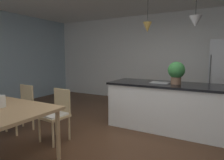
% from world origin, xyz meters
% --- Properties ---
extents(ground_plane, '(10.00, 8.40, 0.04)m').
position_xyz_m(ground_plane, '(0.00, 0.00, -0.02)').
color(ground_plane, '#4C301E').
extents(wall_back_kitchen, '(10.00, 0.12, 2.70)m').
position_xyz_m(wall_back_kitchen, '(0.00, 3.26, 1.35)').
color(wall_back_kitchen, silver).
rests_on(wall_back_kitchen, ground_plane).
extents(chair_far_left, '(0.42, 0.42, 0.87)m').
position_xyz_m(chair_far_left, '(-1.88, -0.38, 0.47)').
color(chair_far_left, tan).
rests_on(chair_far_left, ground_plane).
extents(chair_far_right, '(0.44, 0.44, 0.87)m').
position_xyz_m(chair_far_right, '(-0.96, -0.38, 0.47)').
color(chair_far_right, tan).
rests_on(chair_far_right, ground_plane).
extents(kitchen_island, '(2.25, 0.90, 0.91)m').
position_xyz_m(kitchen_island, '(0.54, 1.07, 0.46)').
color(kitchen_island, white).
rests_on(kitchen_island, ground_plane).
extents(pendant_over_island_main, '(0.17, 0.17, 0.80)m').
position_xyz_m(pendant_over_island_main, '(0.11, 1.07, 2.00)').
color(pendant_over_island_main, black).
extents(pendant_over_island_aux, '(0.21, 0.21, 0.77)m').
position_xyz_m(pendant_over_island_aux, '(0.98, 1.07, 2.03)').
color(pendant_over_island_aux, black).
extents(potted_plant_on_island, '(0.32, 0.32, 0.42)m').
position_xyz_m(potted_plant_on_island, '(0.70, 1.07, 1.14)').
color(potted_plant_on_island, '#8C664C').
rests_on(potted_plant_on_island, kitchen_island).
extents(vase_on_dining_table, '(0.13, 0.13, 0.16)m').
position_xyz_m(vase_on_dining_table, '(-1.14, -1.21, 0.83)').
color(vase_on_dining_table, silver).
rests_on(vase_on_dining_table, dining_table).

